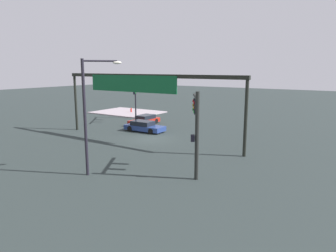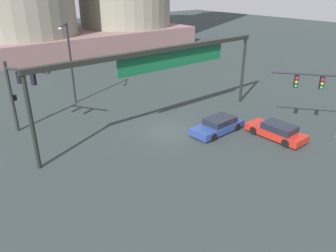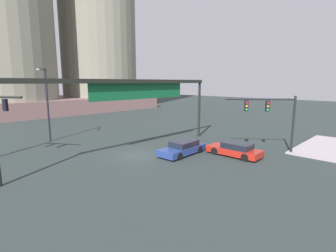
{
  "view_description": "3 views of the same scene",
  "coord_description": "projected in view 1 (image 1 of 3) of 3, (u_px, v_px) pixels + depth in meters",
  "views": [
    {
      "loc": [
        -18.85,
        25.48,
        7.22
      ],
      "look_at": [
        -2.35,
        0.58,
        1.66
      ],
      "focal_mm": 33.37,
      "sensor_mm": 36.0,
      "label": 1
    },
    {
      "loc": [
        -15.53,
        -18.79,
        11.39
      ],
      "look_at": [
        -2.33,
        -2.64,
        2.08
      ],
      "focal_mm": 35.0,
      "sensor_mm": 36.0,
      "label": 2
    },
    {
      "loc": [
        -14.06,
        -16.92,
        6.4
      ],
      "look_at": [
        1.29,
        -2.37,
        2.78
      ],
      "focal_mm": 27.49,
      "sensor_mm": 36.0,
      "label": 3
    }
  ],
  "objects": [
    {
      "name": "ground_plane",
      "position": [
        152.0,
        139.0,
        32.44
      ],
      "size": [
        173.49,
        173.49,
        0.0
      ],
      "primitive_type": "plane",
      "color": "#2A3433"
    },
    {
      "name": "sidewalk_corner",
      "position": [
        128.0,
        112.0,
        51.22
      ],
      "size": [
        10.4,
        8.01,
        0.15
      ],
      "primitive_type": "cube",
      "color": "#A99BA4",
      "rests_on": "ground"
    },
    {
      "name": "sedan_car_waiting_far",
      "position": [
        144.0,
        126.0,
        36.04
      ],
      "size": [
        4.79,
        2.11,
        1.21
      ],
      "rotation": [
        0.0,
        0.0,
        3.18
      ],
      "color": "navy",
      "rests_on": "ground"
    },
    {
      "name": "traffic_signal_near_corner",
      "position": [
        196.0,
        121.0,
        20.7
      ],
      "size": [
        2.32,
        3.78,
        5.78
      ],
      "rotation": [
        0.0,
        0.0,
        -1.02
      ],
      "color": "black",
      "rests_on": "ground"
    },
    {
      "name": "streetlamp_curved_arm",
      "position": [
        89.0,
        108.0,
        20.71
      ],
      "size": [
        1.74,
        2.25,
        7.83
      ],
      "rotation": [
        0.0,
        0.0,
        -2.2
      ],
      "color": "black",
      "rests_on": "ground"
    },
    {
      "name": "overhead_sign_gantry",
      "position": [
        141.0,
        85.0,
        30.71
      ],
      "size": [
        20.96,
        0.43,
        6.64
      ],
      "color": "black",
      "rests_on": "ground"
    },
    {
      "name": "traffic_signal_opposite_side",
      "position": [
        135.0,
        93.0,
        43.16
      ],
      "size": [
        3.81,
        4.93,
        5.21
      ],
      "rotation": [
        0.0,
        0.0,
        2.22
      ],
      "color": "black",
      "rests_on": "ground"
    },
    {
      "name": "fire_hydrant_on_curb",
      "position": [
        131.0,
        110.0,
        50.91
      ],
      "size": [
        0.33,
        0.22,
        0.71
      ],
      "color": "red",
      "rests_on": "sidewalk_corner"
    },
    {
      "name": "sedan_car_approaching",
      "position": [
        145.0,
        120.0,
        40.54
      ],
      "size": [
        1.93,
        4.68,
        1.21
      ],
      "rotation": [
        0.0,
        0.0,
        1.58
      ],
      "color": "#B22218",
      "rests_on": "ground"
    }
  ]
}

